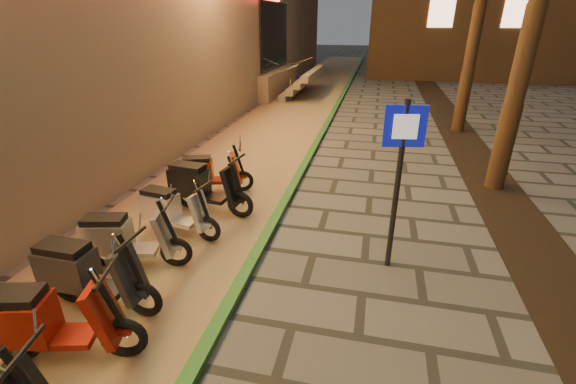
% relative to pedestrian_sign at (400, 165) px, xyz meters
% --- Properties ---
extents(parking_strip, '(3.40, 60.00, 0.01)m').
position_rel_pedestrian_sign_xyz_m(parking_strip, '(-3.79, 6.69, -1.68)').
color(parking_strip, '#8C7251').
rests_on(parking_strip, ground).
extents(green_curb, '(0.18, 60.00, 0.10)m').
position_rel_pedestrian_sign_xyz_m(green_curb, '(-2.09, 6.69, -1.63)').
color(green_curb, '#276425').
rests_on(green_curb, ground).
extents(planting_strip, '(1.20, 40.00, 0.02)m').
position_rel_pedestrian_sign_xyz_m(planting_strip, '(2.41, 1.69, -1.67)').
color(planting_strip, black).
rests_on(planting_strip, ground).
extents(pedestrian_sign, '(0.57, 0.14, 2.60)m').
position_rel_pedestrian_sign_xyz_m(pedestrian_sign, '(0.00, 0.00, 0.00)').
color(pedestrian_sign, black).
rests_on(pedestrian_sign, ground).
extents(scooter_5, '(1.73, 0.86, 1.22)m').
position_rel_pedestrian_sign_xyz_m(scooter_5, '(-3.73, -2.73, -1.15)').
color(scooter_5, black).
rests_on(scooter_5, ground).
extents(scooter_6, '(1.70, 0.60, 1.21)m').
position_rel_pedestrian_sign_xyz_m(scooter_6, '(-3.90, -1.85, -1.16)').
color(scooter_6, black).
rests_on(scooter_6, ground).
extents(scooter_7, '(1.61, 0.76, 1.14)m').
position_rel_pedestrian_sign_xyz_m(scooter_7, '(-3.96, -0.93, -1.19)').
color(scooter_7, black).
rests_on(scooter_7, ground).
extents(scooter_8, '(1.54, 0.63, 1.08)m').
position_rel_pedestrian_sign_xyz_m(scooter_8, '(-3.75, 0.15, -1.21)').
color(scooter_8, black).
rests_on(scooter_8, ground).
extents(scooter_9, '(1.78, 0.70, 1.25)m').
position_rel_pedestrian_sign_xyz_m(scooter_9, '(-3.62, 1.12, -1.14)').
color(scooter_9, black).
rests_on(scooter_9, ground).
extents(scooter_10, '(1.53, 0.82, 1.09)m').
position_rel_pedestrian_sign_xyz_m(scooter_10, '(-3.85, 1.99, -1.21)').
color(scooter_10, black).
rests_on(scooter_10, ground).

